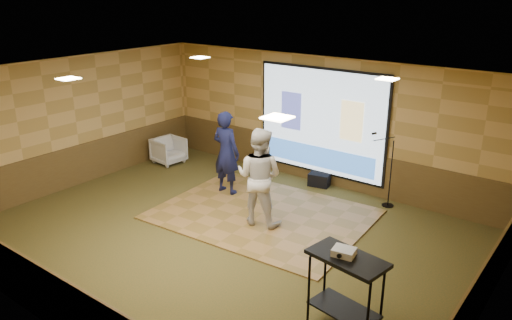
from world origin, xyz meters
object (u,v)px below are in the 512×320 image
Objects in this scene: player_right at (259,177)px; mic_stand at (387,184)px; projector at (344,252)px; player_left at (226,153)px; projector_screen at (321,123)px; dance_floor at (262,214)px; banquet_chair at (169,150)px; duffel_bag at (319,180)px; av_table at (346,276)px.

player_right is 1.23× the size of mic_stand.
player_right is 3.32m from projector.
projector is (4.29, -2.62, 0.18)m from player_left.
dance_floor is (0.02, -2.28, -1.46)m from projector_screen.
projector_screen reaches higher than projector.
dance_floor is 5.57× the size of banquet_chair.
mic_stand reaches higher than dance_floor.
dance_floor is 2.15× the size of player_right.
banquet_chair is at bearing -14.58° from player_left.
projector_screen reaches higher than duffel_bag.
projector is at bearing 134.91° from player_right.
projector_screen is 6.87× the size of duffel_bag.
dance_floor is at bearing 134.56° from projector.
mic_stand is 3.28× the size of duffel_bag.
projector is 0.18× the size of mic_stand.
player_right is 2.59× the size of banquet_chair.
player_left is 2.35m from duffel_bag.
projector_screen reaches higher than banquet_chair.
mic_stand is 5.80m from banquet_chair.
dance_floor is at bearing -143.69° from mic_stand.
dance_floor is at bearing -93.47° from duffel_bag.
dance_floor is 14.33× the size of projector.
player_right is (1.51, -0.80, 0.03)m from player_left.
player_left is 3.90× the size of duffel_bag.
av_table is 2.29× the size of duffel_bag.
duffel_bag is (4.02, 1.02, -0.19)m from banquet_chair.
player_left is 1.71× the size of av_table.
projector is 0.60× the size of duffel_bag.
banquet_chair is (-6.91, 3.25, -0.46)m from av_table.
av_table reaches higher than dance_floor.
projector_screen is at bearing 127.31° from duffel_bag.
av_table is 0.70× the size of mic_stand.
projector_screen is at bearing -97.47° from player_right.
projector_screen is 2.10× the size of mic_stand.
dance_floor is 1.06m from player_right.
projector is 0.39× the size of banquet_chair.
av_table is at bearing -85.35° from mic_stand.
dance_floor is 1.70m from player_left.
player_left is at bearing -125.62° from projector_screen.
player_left is (-1.33, 0.44, 0.96)m from dance_floor.
player_left is 5.03m from projector.
av_table is at bearing -35.86° from dance_floor.
player_right is 4.37m from banquet_chair.
projector_screen is 1.76× the size of player_left.
player_right is (0.18, -0.35, 0.99)m from dance_floor.
duffel_bag is (0.13, 2.09, 0.14)m from dance_floor.
av_table is (4.35, -2.62, -0.17)m from player_left.
duffel_bag is at bearing 124.08° from av_table.
mic_stand reaches higher than banquet_chair.
mic_stand is at bearing -136.74° from player_right.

